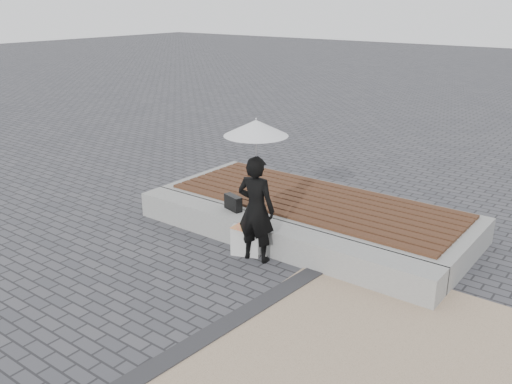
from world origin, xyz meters
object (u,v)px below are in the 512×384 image
handbag (233,203)px  canvas_tote (246,241)px  seating_ledge (271,237)px  woman (256,209)px  parasol (256,128)px

handbag → canvas_tote: 0.82m
seating_ledge → woman: 0.67m
seating_ledge → parasol: size_ratio=4.62×
seating_ledge → handbag: handbag is taller
woman → parasol: parasol is taller
handbag → seating_ledge: bearing=7.9°
canvas_tote → woman: bearing=-29.2°
seating_ledge → woman: (0.01, -0.37, 0.55)m
seating_ledge → handbag: (-0.80, 0.12, 0.32)m
handbag → canvas_tote: (0.61, -0.46, -0.30)m
parasol → woman: bearing=0.0°
seating_ledge → woman: bearing=-88.8°
woman → canvas_tote: 0.57m
seating_ledge → canvas_tote: 0.40m
woman → parasol: size_ratio=1.39×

